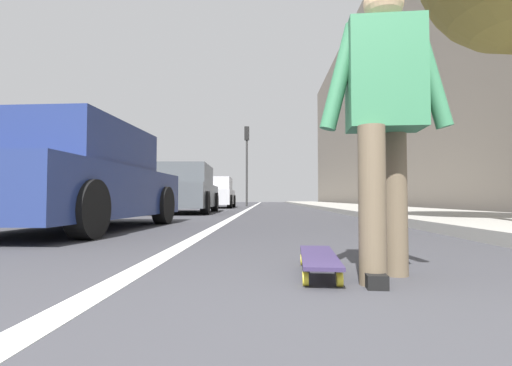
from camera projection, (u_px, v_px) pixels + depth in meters
ground_plane at (276, 214)px, 11.00m from camera, size 80.00×80.00×0.00m
lane_stripe_white at (253, 207)px, 21.01m from camera, size 52.00×0.16×0.01m
sidewalk_curb at (342, 206)px, 18.89m from camera, size 52.00×3.20×0.14m
building_facade at (372, 104)px, 23.06m from camera, size 40.00×1.20×12.48m
skateboard at (319, 258)px, 2.20m from camera, size 0.85×0.26×0.11m
skater_person at (384, 109)px, 2.08m from camera, size 0.45×0.72×1.64m
parked_car_near at (77, 180)px, 5.39m from camera, size 4.21×2.03×1.49m
parked_car_mid at (183, 190)px, 11.80m from camera, size 4.37×2.09×1.49m
parked_car_far at (214, 193)px, 18.57m from camera, size 4.18×2.02×1.48m
traffic_light at (247, 152)px, 22.30m from camera, size 0.33×0.28×4.72m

